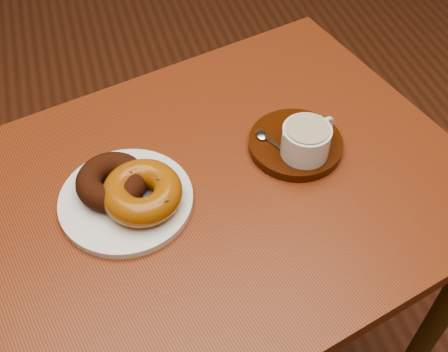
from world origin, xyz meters
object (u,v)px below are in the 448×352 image
object	(u,v)px
cafe_table	(213,231)
coffee_cup	(307,140)
donut_plate	(126,200)
saucer	(295,144)

from	to	relation	value
cafe_table	coffee_cup	xyz separation A→B (m)	(0.17, 0.01, 0.17)
donut_plate	coffee_cup	size ratio (longest dim) A/B	2.08
cafe_table	coffee_cup	size ratio (longest dim) A/B	9.48
cafe_table	donut_plate	bearing A→B (deg)	163.50
cafe_table	donut_plate	distance (m)	0.19
cafe_table	saucer	bearing A→B (deg)	1.54
donut_plate	cafe_table	bearing A→B (deg)	-2.86
donut_plate	coffee_cup	bearing A→B (deg)	1.47
saucer	coffee_cup	size ratio (longest dim) A/B	1.58
coffee_cup	saucer	bearing A→B (deg)	73.33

